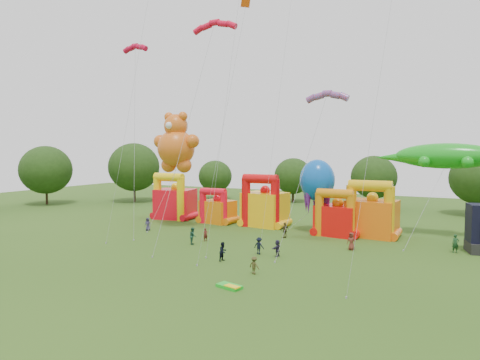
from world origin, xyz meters
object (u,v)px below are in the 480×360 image
at_px(gecko_kite, 433,188).
at_px(spectator_0, 148,224).
at_px(spectator_4, 285,230).
at_px(teddy_bear_kite, 172,159).
at_px(bouncy_castle_0, 174,201).
at_px(octopus_kite, 313,191).
at_px(bouncy_castle_2, 264,206).

distance_m(gecko_kite, spectator_0, 35.50).
bearing_deg(spectator_4, spectator_0, -41.17).
height_order(teddy_bear_kite, gecko_kite, teddy_bear_kite).
height_order(bouncy_castle_0, spectator_0, bouncy_castle_0).
xyz_separation_m(teddy_bear_kite, spectator_4, (15.63, 1.20, -8.47)).
bearing_deg(spectator_4, gecko_kite, 147.30).
relative_size(gecko_kite, octopus_kite, 1.59).
bearing_deg(gecko_kite, bouncy_castle_0, 179.99).
distance_m(teddy_bear_kite, spectator_4, 17.82).
bearing_deg(bouncy_castle_2, bouncy_castle_0, -178.91).
distance_m(spectator_0, spectator_4, 18.21).
distance_m(teddy_bear_kite, spectator_0, 9.21).
relative_size(bouncy_castle_2, gecko_kite, 0.48).
xyz_separation_m(gecko_kite, octopus_kite, (-13.94, -1.01, -0.93)).
bearing_deg(spectator_4, octopus_kite, -164.75).
xyz_separation_m(bouncy_castle_0, octopus_kite, (22.57, -1.02, 2.61)).
height_order(bouncy_castle_2, gecko_kite, gecko_kite).
bearing_deg(spectator_0, bouncy_castle_0, 93.21).
xyz_separation_m(bouncy_castle_2, spectator_0, (-12.26, -10.13, -1.92)).
distance_m(teddy_bear_kite, octopus_kite, 19.08).
bearing_deg(spectator_0, gecko_kite, 3.48).
bearing_deg(teddy_bear_kite, spectator_4, 4.41).
bearing_deg(bouncy_castle_2, teddy_bear_kite, -143.42).
relative_size(teddy_bear_kite, gecko_kite, 1.04).
xyz_separation_m(bouncy_castle_2, gecko_kite, (21.42, -0.29, 3.47)).
xyz_separation_m(bouncy_castle_0, spectator_0, (2.83, -9.84, -1.84)).
bearing_deg(octopus_kite, bouncy_castle_0, 177.42).
distance_m(gecko_kite, octopus_kite, 14.00).
distance_m(bouncy_castle_0, spectator_0, 10.41).
relative_size(gecko_kite, spectator_0, 8.84).
xyz_separation_m(octopus_kite, spectator_0, (-19.75, -8.83, -4.46)).
distance_m(gecko_kite, spectator_4, 17.79).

